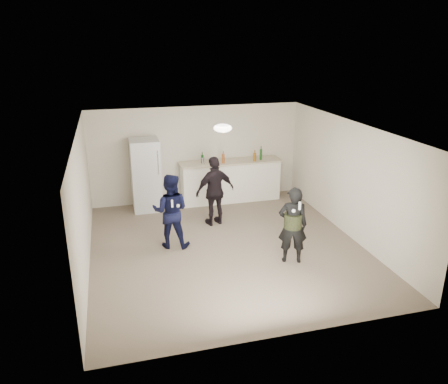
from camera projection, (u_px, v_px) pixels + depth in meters
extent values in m
plane|color=#6B5B4C|center=(226.00, 247.00, 9.11)|extent=(6.00, 6.00, 0.00)
plane|color=silver|center=(227.00, 128.00, 8.28)|extent=(6.00, 6.00, 0.00)
plane|color=beige|center=(197.00, 154.00, 11.43)|extent=(6.00, 0.00, 6.00)
plane|color=beige|center=(284.00, 260.00, 5.96)|extent=(6.00, 0.00, 6.00)
plane|color=beige|center=(83.00, 203.00, 8.03)|extent=(0.00, 6.00, 6.00)
plane|color=beige|center=(350.00, 180.00, 9.36)|extent=(0.00, 6.00, 6.00)
cube|color=white|center=(230.00, 182.00, 11.57)|extent=(2.60, 0.56, 1.05)
cube|color=#BAB290|center=(231.00, 162.00, 11.39)|extent=(2.68, 0.64, 0.04)
cube|color=silver|center=(146.00, 175.00, 10.85)|extent=(0.70, 0.70, 1.80)
cylinder|color=silver|center=(158.00, 163.00, 10.45)|extent=(0.02, 0.02, 0.60)
ellipsoid|color=white|center=(223.00, 128.00, 8.57)|extent=(0.36, 0.36, 0.16)
cylinder|color=silver|center=(203.00, 161.00, 11.09)|extent=(0.08, 0.08, 0.17)
imported|color=#0E113C|center=(171.00, 211.00, 8.91)|extent=(0.91, 0.80, 1.57)
imported|color=black|center=(293.00, 225.00, 8.29)|extent=(0.64, 0.52, 1.52)
cylinder|color=#303A1A|center=(293.00, 221.00, 8.26)|extent=(0.34, 0.34, 0.28)
imported|color=black|center=(215.00, 191.00, 9.99)|extent=(1.02, 0.61, 1.63)
cube|color=white|center=(172.00, 204.00, 8.57)|extent=(0.04, 0.04, 0.15)
sphere|color=silver|center=(178.00, 206.00, 8.65)|extent=(0.07, 0.07, 0.07)
cube|color=white|center=(300.00, 206.00, 7.90)|extent=(0.04, 0.04, 0.15)
sphere|color=white|center=(294.00, 211.00, 7.94)|extent=(0.07, 0.07, 0.07)
cylinder|color=#134516|center=(202.00, 159.00, 11.16)|extent=(0.07, 0.07, 0.21)
cylinder|color=#9F4B17|center=(223.00, 159.00, 11.15)|extent=(0.07, 0.07, 0.24)
cylinder|color=#184F16|center=(261.00, 155.00, 11.46)|extent=(0.06, 0.06, 0.28)
cylinder|color=#8C5914|center=(255.00, 157.00, 11.34)|extent=(0.08, 0.08, 0.22)
cylinder|color=white|center=(212.00, 161.00, 11.09)|extent=(0.07, 0.07, 0.17)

